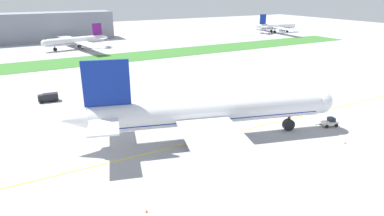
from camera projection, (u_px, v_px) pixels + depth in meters
ground_plane at (222, 141)px, 73.29m from camera, size 600.00×600.00×0.00m
apron_taxi_line at (216, 137)px, 75.34m from camera, size 280.00×0.36×0.01m
grass_median_strip at (100, 60)px, 158.97m from camera, size 320.00×24.00×0.10m
airliner_foreground at (206, 112)px, 72.57m from camera, size 59.84×97.37×18.76m
pushback_tug at (329, 122)px, 81.15m from camera, size 5.66×3.47×2.14m
ground_crew_wingwalker_port at (288, 206)px, 49.62m from camera, size 0.48×0.50×1.69m
traffic_cone_port_wing at (146, 211)px, 49.72m from camera, size 0.36×0.36×0.58m
traffic_cone_starboard_wing at (345, 142)px, 71.93m from camera, size 0.36×0.36×0.58m
service_truck_baggage_loader at (48, 97)px, 98.84m from camera, size 5.79×3.00×2.45m
parked_airliner_far_centre at (77, 41)px, 186.65m from camera, size 38.33×60.65×13.51m
parked_airliner_far_right at (275, 26)px, 257.30m from camera, size 36.48×56.69×14.25m
terminal_building at (28, 28)px, 209.81m from camera, size 104.51×20.00×18.00m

